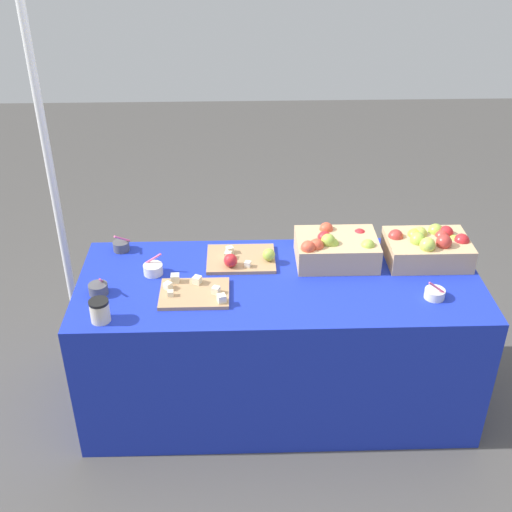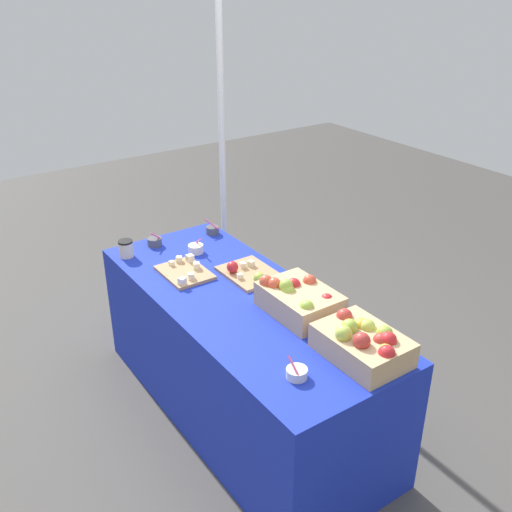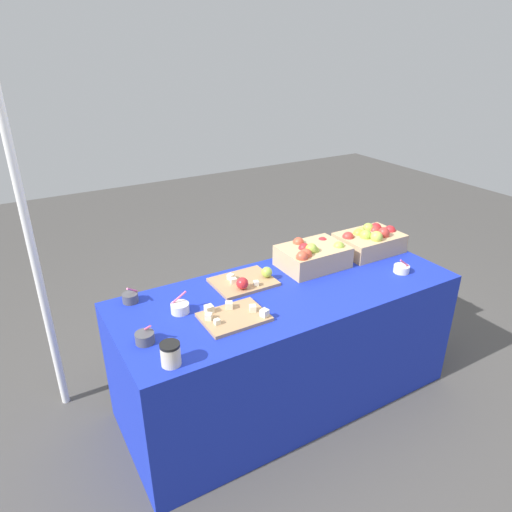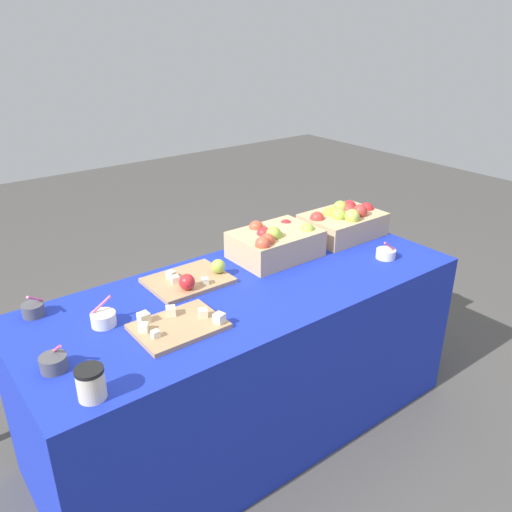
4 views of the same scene
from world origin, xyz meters
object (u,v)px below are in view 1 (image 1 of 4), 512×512
cutting_board_front (194,293)px  sample_bowl_extra (98,289)px  coffee_cup (100,311)px  apple_crate_left (428,247)px  apple_crate_middle (336,248)px  sample_bowl_near (121,246)px  cutting_board_back (242,258)px  sample_bowl_mid (153,269)px  tent_pole (49,163)px  sample_bowl_far (435,294)px

cutting_board_front → sample_bowl_extra: sample_bowl_extra is taller
cutting_board_front → coffee_cup: 0.43m
sample_bowl_extra → coffee_cup: (0.05, -0.21, 0.03)m
apple_crate_left → coffee_cup: (-1.52, -0.45, -0.02)m
apple_crate_middle → sample_bowl_near: (-1.06, 0.14, -0.05)m
cutting_board_back → sample_bowl_mid: 0.44m
apple_crate_left → coffee_cup: size_ratio=3.86×
sample_bowl_near → sample_bowl_mid: 0.29m
sample_bowl_extra → tent_pole: bearing=115.6°
apple_crate_middle → cutting_board_front: 0.73m
sample_bowl_near → sample_bowl_extra: bearing=-97.0°
cutting_board_back → tent_pole: size_ratio=0.15×
apple_crate_middle → coffee_cup: (-1.07, -0.45, -0.02)m
sample_bowl_far → tent_pole: size_ratio=0.04×
cutting_board_back → apple_crate_middle: bearing=-0.8°
cutting_board_back → sample_bowl_near: sample_bowl_near is taller
apple_crate_middle → cutting_board_back: 0.46m
apple_crate_middle → apple_crate_left: bearing=0.1°
apple_crate_middle → sample_bowl_mid: 0.89m
sample_bowl_mid → apple_crate_left: bearing=3.7°
sample_bowl_extra → tent_pole: (-0.34, 0.71, 0.32)m
apple_crate_middle → sample_bowl_mid: bearing=-174.4°
apple_crate_left → apple_crate_middle: 0.45m
sample_bowl_mid → tent_pole: 0.85m
sample_bowl_mid → coffee_cup: bearing=-117.0°
sample_bowl_mid → sample_bowl_far: size_ratio=1.10×
apple_crate_middle → sample_bowl_far: size_ratio=4.07×
apple_crate_middle → sample_bowl_extra: bearing=-167.5°
apple_crate_middle → sample_bowl_mid: size_ratio=3.69×
cutting_board_back → sample_bowl_mid: size_ratio=3.15×
apple_crate_left → apple_crate_middle: (-0.45, -0.00, -0.00)m
cutting_board_back → cutting_board_front: bearing=-128.6°
cutting_board_front → apple_crate_left: bearing=13.5°
sample_bowl_extra → apple_crate_middle: bearing=12.5°
sample_bowl_far → sample_bowl_near: bearing=162.4°
sample_bowl_mid → sample_bowl_far: bearing=-10.6°
sample_bowl_near → tent_pole: (-0.39, 0.32, 0.32)m
coffee_cup → cutting_board_back: bearing=36.9°
apple_crate_middle → cutting_board_front: apple_crate_middle is taller
apple_crate_left → sample_bowl_extra: (-1.57, -0.25, -0.05)m
sample_bowl_near → sample_bowl_mid: (0.18, -0.22, 0.00)m
apple_crate_left → tent_pole: size_ratio=0.18×
apple_crate_middle → cutting_board_back: size_ratio=1.17×
cutting_board_front → sample_bowl_far: sample_bowl_far is taller
apple_crate_left → sample_bowl_near: size_ratio=3.71×
sample_bowl_mid → sample_bowl_far: 1.31m
sample_bowl_near → coffee_cup: size_ratio=1.04×
cutting_board_front → coffee_cup: size_ratio=3.05×
tent_pole → sample_bowl_far: bearing=-23.0°
sample_bowl_near → cutting_board_back: bearing=-12.2°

